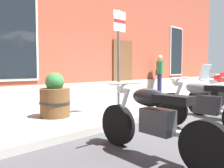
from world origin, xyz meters
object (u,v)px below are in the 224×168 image
Objects in this scene: parking_sign at (119,47)px; barrel_planter at (55,99)px; motorcycle_black_naked at (153,121)px; pedestrian_striped_shirt at (160,71)px; motorcycle_grey_naked at (203,106)px.

parking_sign reaches higher than barrel_planter.
pedestrian_striped_shirt is at bearing 32.32° from motorcycle_black_naked.
motorcycle_grey_naked is at bearing -80.48° from parking_sign.
parking_sign is at bearing 54.21° from motorcycle_black_naked.
motorcycle_black_naked is 0.87× the size of parking_sign.
parking_sign is (1.33, 1.85, 1.17)m from motorcycle_black_naked.
barrel_planter reaches higher than motorcycle_grey_naked.
pedestrian_striped_shirt is at bearing 40.03° from motorcycle_grey_naked.
barrel_planter reaches higher than motorcycle_black_naked.
pedestrian_striped_shirt is (4.83, 4.05, 0.57)m from motorcycle_grey_naked.
pedestrian_striped_shirt is 1.74× the size of barrel_planter.
pedestrian_striped_shirt is 6.49m from barrel_planter.
motorcycle_grey_naked is at bearing -60.44° from barrel_planter.
parking_sign is 2.45× the size of barrel_planter.
barrel_planter is at bearing 86.55° from motorcycle_black_naked.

